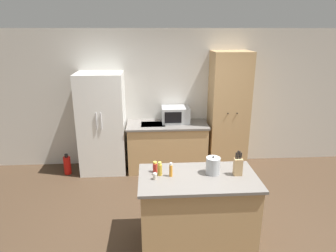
{
  "coord_description": "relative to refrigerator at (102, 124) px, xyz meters",
  "views": [
    {
      "loc": [
        -0.54,
        -3.31,
        2.59
      ],
      "look_at": [
        -0.24,
        1.4,
        1.05
      ],
      "focal_mm": 32.0,
      "sensor_mm": 36.0,
      "label": 1
    }
  ],
  "objects": [
    {
      "name": "fire_extinguisher",
      "position": [
        -0.67,
        -0.13,
        -0.75
      ],
      "size": [
        0.13,
        0.13,
        0.39
      ],
      "color": "red",
      "rests_on": "ground_plane"
    },
    {
      "name": "spice_bottle_amber_oil",
      "position": [
        0.93,
        -1.98,
        0.05
      ],
      "size": [
        0.06,
        0.06,
        0.14
      ],
      "color": "#B2281E",
      "rests_on": "kitchen_island"
    },
    {
      "name": "refrigerator",
      "position": [
        0.0,
        0.0,
        0.0
      ],
      "size": [
        0.82,
        0.65,
        1.86
      ],
      "color": "white",
      "rests_on": "ground_plane"
    },
    {
      "name": "wall_back",
      "position": [
        1.42,
        0.34,
        0.37
      ],
      "size": [
        7.2,
        0.06,
        2.6
      ],
      "color": "beige",
      "rests_on": "ground_plane"
    },
    {
      "name": "knife_block",
      "position": [
        1.91,
        -2.12,
        0.1
      ],
      "size": [
        0.1,
        0.08,
        0.31
      ],
      "color": "tan",
      "rests_on": "kitchen_island"
    },
    {
      "name": "back_counter",
      "position": [
        1.2,
        -0.0,
        -0.48
      ],
      "size": [
        1.5,
        0.67,
        0.9
      ],
      "color": "tan",
      "rests_on": "ground_plane"
    },
    {
      "name": "kitchen_island",
      "position": [
        1.44,
        -2.13,
        -0.47
      ],
      "size": [
        1.42,
        0.8,
        0.91
      ],
      "color": "tan",
      "rests_on": "ground_plane"
    },
    {
      "name": "spice_bottle_tall_dark",
      "position": [
        1.11,
        -2.1,
        0.07
      ],
      "size": [
        0.04,
        0.04,
        0.18
      ],
      "color": "orange",
      "rests_on": "kitchen_island"
    },
    {
      "name": "ground_plane",
      "position": [
        1.42,
        -1.99,
        -0.93
      ],
      "size": [
        14.0,
        14.0,
        0.0
      ],
      "primitive_type": "plane",
      "color": "#423021"
    },
    {
      "name": "microwave",
      "position": [
        1.36,
        0.1,
        0.12
      ],
      "size": [
        0.51,
        0.39,
        0.3
      ],
      "color": "#B2B5B7",
      "rests_on": "back_counter"
    },
    {
      "name": "spice_bottle_green_herb",
      "position": [
        0.92,
        -2.17,
        0.02
      ],
      "size": [
        0.05,
        0.05,
        0.08
      ],
      "color": "beige",
      "rests_on": "kitchen_island"
    },
    {
      "name": "pantry_cabinet",
      "position": [
        2.35,
        0.04,
        0.18
      ],
      "size": [
        0.69,
        0.57,
        2.21
      ],
      "color": "tan",
      "rests_on": "ground_plane"
    },
    {
      "name": "kettle",
      "position": [
        1.62,
        -2.06,
        0.09
      ],
      "size": [
        0.17,
        0.17,
        0.23
      ],
      "color": "#B2B5B7",
      "rests_on": "kitchen_island"
    },
    {
      "name": "spice_bottle_short_red",
      "position": [
        0.98,
        -2.07,
        0.06
      ],
      "size": [
        0.06,
        0.06,
        0.17
      ],
      "color": "gold",
      "rests_on": "kitchen_island"
    }
  ]
}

